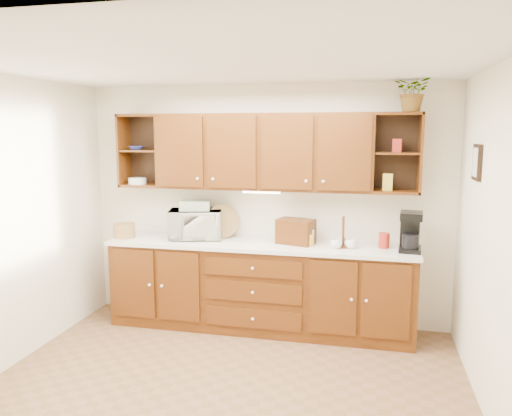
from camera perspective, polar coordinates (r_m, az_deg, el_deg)
The scene contains 25 objects.
floor at distance 4.30m, azimuth -4.04°, elevation -20.63°, with size 4.00×4.00×0.00m, color brown.
ceiling at distance 3.77m, azimuth -4.49°, elevation 16.25°, with size 4.00×4.00×0.00m, color white.
back_wall at distance 5.50m, azimuth 1.09°, elevation 0.35°, with size 4.00×4.00×0.00m, color #EEE5C8.
right_wall at distance 3.77m, azimuth 26.30°, elevation -4.52°, with size 3.50×3.50×0.00m, color #EEE5C8.
base_cabinets at distance 5.41m, azimuth 0.41°, elevation -9.06°, with size 3.20×0.60×0.90m, color #3B1B06.
countertop at distance 5.27m, azimuth 0.39°, elevation -4.23°, with size 3.24×0.64×0.04m, color silver.
upper_cabinets at distance 5.28m, azimuth 0.85°, elevation 6.47°, with size 3.20×0.33×0.80m.
undercabinet_light at distance 5.27m, azimuth 0.62°, elevation 1.84°, with size 0.40×0.05×0.03m, color white.
framed_picture at distance 4.57m, azimuth 23.94°, elevation 4.80°, with size 0.03×0.24×0.30m, color black.
wicker_basket at distance 5.72m, azimuth -14.80°, elevation -2.50°, with size 0.23×0.23×0.15m, color #9D7641.
microwave at distance 5.51m, azimuth -6.93°, elevation -1.83°, with size 0.57×0.39×0.31m, color beige.
towel_stack at distance 5.48m, azimuth -6.97°, elevation 0.29°, with size 0.32×0.24×0.10m, color #DABC66.
wine_bottle at distance 5.43m, azimuth -6.16°, elevation -2.13°, with size 0.08×0.08×0.29m, color black.
woven_tray at distance 5.54m, azimuth -3.85°, elevation -3.30°, with size 0.37×0.37×0.02m, color #9D7641.
bread_box at distance 5.22m, azimuth 4.57°, elevation -2.69°, with size 0.37×0.23×0.26m, color #3B1B06.
mug_tree at distance 5.14m, azimuth 9.90°, elevation -3.91°, with size 0.29×0.29×0.32m.
canister_red at distance 5.20m, azimuth 14.43°, elevation -3.61°, with size 0.11×0.11×0.15m, color maroon.
canister_white at distance 5.20m, azimuth 6.18°, elevation -3.31°, with size 0.08×0.08×0.16m, color white.
canister_yellow at distance 5.15m, azimuth 6.07°, elevation -3.65°, with size 0.09×0.09×0.12m, color gold.
coffee_maker at distance 5.12m, azimuth 17.24°, elevation -2.64°, with size 0.23×0.29×0.39m.
bowl_stack at distance 5.74m, azimuth -13.50°, elevation 6.70°, with size 0.17×0.17×0.04m, color navy.
plate_stack at distance 5.74m, azimuth -13.41°, elevation 3.03°, with size 0.20×0.20×0.07m, color white.
pantry_box_yellow at distance 5.15m, azimuth 14.83°, elevation 2.90°, with size 0.09×0.07×0.17m, color gold.
pantry_box_red at distance 5.15m, azimuth 15.84°, elevation 6.89°, with size 0.09×0.08×0.13m, color maroon.
potted_plant at distance 5.14m, azimuth 17.60°, elevation 12.61°, with size 0.35×0.30×0.39m, color #999999.
Camera 1 is at (1.10, -3.57, 2.11)m, focal length 35.00 mm.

